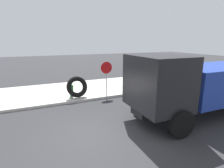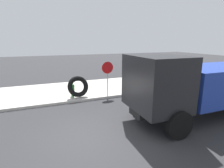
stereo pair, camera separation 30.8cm
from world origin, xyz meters
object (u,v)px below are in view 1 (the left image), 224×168
at_px(loose_tire, 77,87).
at_px(stop_sign, 106,72).
at_px(dump_truck_blue, 198,84).
at_px(fire_hydrant, 72,90).

distance_m(loose_tire, stop_sign, 2.07).
relative_size(stop_sign, dump_truck_blue, 0.30).
bearing_deg(stop_sign, fire_hydrant, 169.40).
xyz_separation_m(fire_hydrant, dump_truck_blue, (4.91, -5.07, 1.05)).
xyz_separation_m(stop_sign, dump_truck_blue, (2.72, -4.66, -0.01)).
bearing_deg(stop_sign, dump_truck_blue, -59.78).
height_order(fire_hydrant, dump_truck_blue, dump_truck_blue).
distance_m(loose_tire, dump_truck_blue, 6.68).
height_order(loose_tire, dump_truck_blue, dump_truck_blue).
bearing_deg(dump_truck_blue, loose_tire, 134.20).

